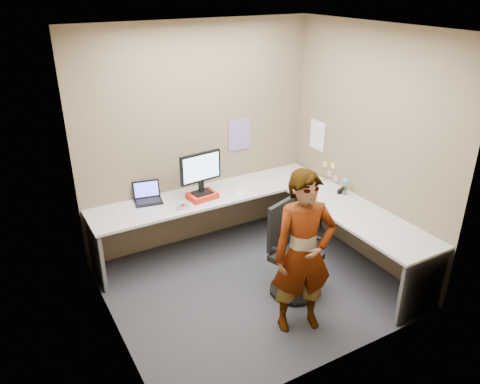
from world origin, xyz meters
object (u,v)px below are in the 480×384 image
desk (269,216)px  office_chair (291,258)px  monitor (201,170)px  person (303,254)px

desk → office_chair: 0.68m
desk → monitor: 0.95m
desk → person: (-0.36, -1.14, 0.22)m
desk → office_chair: office_chair is taller
monitor → person: (0.23, -1.69, -0.28)m
office_chair → person: bearing=-135.3°
person → monitor: bearing=114.0°
desk → monitor: bearing=137.2°
office_chair → person: person is taller
desk → office_chair: (-0.13, -0.64, -0.18)m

